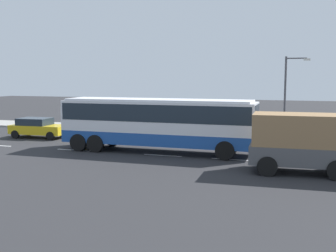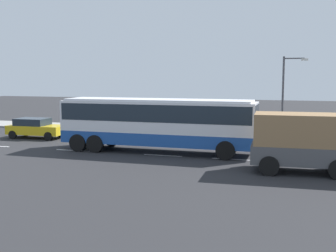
{
  "view_description": "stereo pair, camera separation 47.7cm",
  "coord_description": "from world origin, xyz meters",
  "px_view_note": "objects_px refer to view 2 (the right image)",
  "views": [
    {
      "loc": [
        6.93,
        -25.52,
        4.75
      ],
      "look_at": [
        -0.74,
        -1.21,
        1.7
      ],
      "focal_mm": 44.76,
      "sensor_mm": 36.0,
      "label": 1
    },
    {
      "loc": [
        6.47,
        -25.66,
        4.75
      ],
      "look_at": [
        -0.74,
        -1.21,
        1.7
      ],
      "focal_mm": 44.76,
      "sensor_mm": 36.0,
      "label": 2
    }
  ],
  "objects_px": {
    "pedestrian_near_curb": "(226,121)",
    "coach_bus": "(157,119)",
    "street_lamp": "(286,90)",
    "car_yellow_taxi": "(36,128)"
  },
  "relations": [
    {
      "from": "coach_bus",
      "to": "car_yellow_taxi",
      "type": "distance_m",
      "value": 11.33
    },
    {
      "from": "car_yellow_taxi",
      "to": "pedestrian_near_curb",
      "type": "relative_size",
      "value": 2.8
    },
    {
      "from": "car_yellow_taxi",
      "to": "pedestrian_near_curb",
      "type": "xyz_separation_m",
      "value": [
        13.67,
        6.92,
        0.24
      ]
    },
    {
      "from": "coach_bus",
      "to": "pedestrian_near_curb",
      "type": "relative_size",
      "value": 7.8
    },
    {
      "from": "coach_bus",
      "to": "pedestrian_near_curb",
      "type": "height_order",
      "value": "coach_bus"
    },
    {
      "from": "pedestrian_near_curb",
      "to": "coach_bus",
      "type": "bearing_deg",
      "value": -3.48
    },
    {
      "from": "coach_bus",
      "to": "street_lamp",
      "type": "distance_m",
      "value": 11.46
    },
    {
      "from": "car_yellow_taxi",
      "to": "street_lamp",
      "type": "distance_m",
      "value": 19.39
    },
    {
      "from": "coach_bus",
      "to": "street_lamp",
      "type": "height_order",
      "value": "street_lamp"
    },
    {
      "from": "pedestrian_near_curb",
      "to": "street_lamp",
      "type": "bearing_deg",
      "value": 84.59
    }
  ]
}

